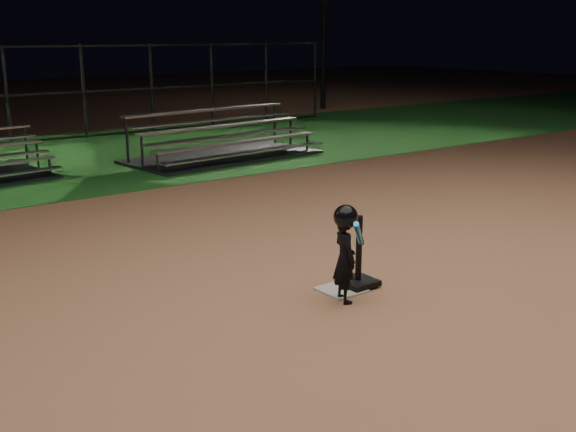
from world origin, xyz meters
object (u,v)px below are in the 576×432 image
(home_plate, at_px, (341,290))
(batting_tee, at_px, (358,272))
(child_batter, at_px, (345,251))
(bleacher_right, at_px, (224,149))

(home_plate, bearing_deg, batting_tee, -1.78)
(home_plate, distance_m, batting_tee, 0.29)
(home_plate, height_order, child_batter, child_batter)
(home_plate, distance_m, bleacher_right, 8.68)
(home_plate, bearing_deg, bleacher_right, 67.29)
(home_plate, distance_m, child_batter, 0.63)
(home_plate, xyz_separation_m, bleacher_right, (3.35, 8.00, 0.21))
(home_plate, height_order, bleacher_right, bleacher_right)
(bleacher_right, bearing_deg, child_batter, -118.65)
(batting_tee, bearing_deg, child_batter, -149.87)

